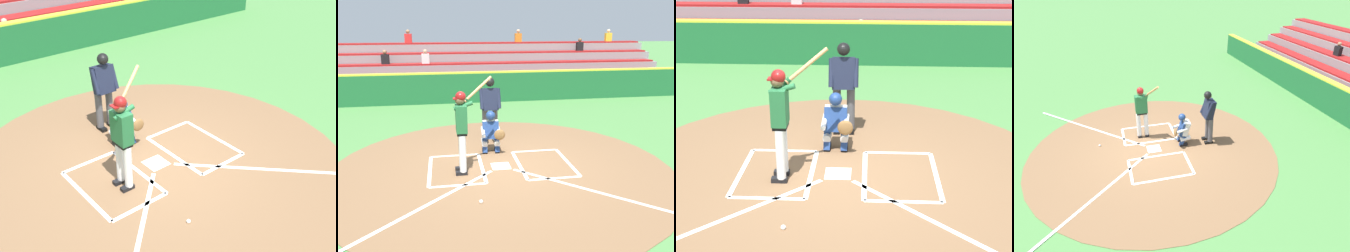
# 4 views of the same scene
# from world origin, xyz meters

# --- Properties ---
(ground_plane) EXTENTS (120.00, 120.00, 0.00)m
(ground_plane) POSITION_xyz_m (0.00, 0.00, 0.00)
(ground_plane) COLOR #4C8442
(dirt_circle) EXTENTS (8.00, 8.00, 0.01)m
(dirt_circle) POSITION_xyz_m (0.00, 0.00, 0.01)
(dirt_circle) COLOR brown
(dirt_circle) RESTS_ON ground
(home_plate_and_chalk) EXTENTS (7.93, 4.91, 0.01)m
(home_plate_and_chalk) POSITION_xyz_m (0.00, 0.88, 0.01)
(home_plate_and_chalk) COLOR white
(home_plate_and_chalk) RESTS_ON dirt_circle
(batter) EXTENTS (0.92, 0.72, 2.13)m
(batter) POSITION_xyz_m (0.89, 0.20, 1.10)
(batter) COLOR white
(batter) RESTS_ON ground
(catcher) EXTENTS (0.59, 0.62, 1.13)m
(catcher) POSITION_xyz_m (0.09, -1.02, 0.59)
(catcher) COLOR black
(catcher) RESTS_ON ground
(plate_umpire) EXTENTS (0.58, 0.41, 1.86)m
(plate_umpire) POSITION_xyz_m (-0.00, -1.88, 1.08)
(plate_umpire) COLOR #4C4C51
(plate_umpire) RESTS_ON ground
(baseball) EXTENTS (0.07, 0.07, 0.07)m
(baseball) POSITION_xyz_m (0.65, 1.73, 0.04)
(baseball) COLOR white
(baseball) RESTS_ON ground
(backstop_wall) EXTENTS (22.00, 0.36, 1.31)m
(backstop_wall) POSITION_xyz_m (0.00, -7.50, 0.65)
(backstop_wall) COLOR #1E6033
(backstop_wall) RESTS_ON ground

